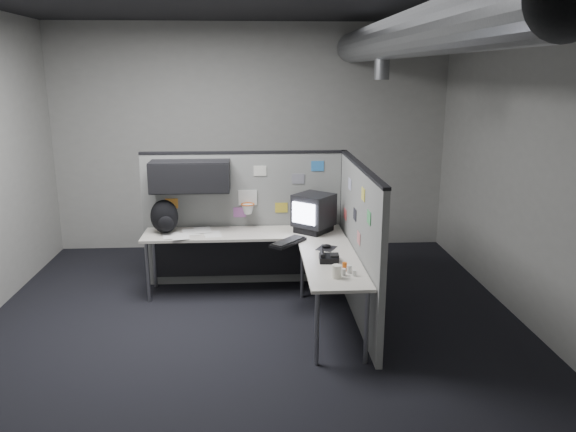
{
  "coord_description": "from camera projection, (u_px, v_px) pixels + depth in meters",
  "views": [
    {
      "loc": [
        0.03,
        -5.27,
        2.54
      ],
      "look_at": [
        0.38,
        0.35,
        1.08
      ],
      "focal_mm": 35.0,
      "sensor_mm": 36.0,
      "label": 1
    }
  ],
  "objects": [
    {
      "name": "desk",
      "position": [
        266.0,
        249.0,
        6.25
      ],
      "size": [
        2.31,
        2.11,
        0.73
      ],
      "color": "beige",
      "rests_on": "ground"
    },
    {
      "name": "keyboard",
      "position": [
        288.0,
        242.0,
        6.05
      ],
      "size": [
        0.43,
        0.47,
        0.04
      ],
      "rotation": [
        0.0,
        0.0,
        0.1
      ],
      "color": "black",
      "rests_on": "desk"
    },
    {
      "name": "partition_right",
      "position": [
        359.0,
        243.0,
        5.79
      ],
      "size": [
        0.07,
        2.23,
        1.63
      ],
      "color": "gray",
      "rests_on": "ground"
    },
    {
      "name": "partition_back",
      "position": [
        231.0,
        205.0,
        6.65
      ],
      "size": [
        2.44,
        0.42,
        1.63
      ],
      "color": "gray",
      "rests_on": "ground"
    },
    {
      "name": "papers",
      "position": [
        192.0,
        234.0,
        6.41
      ],
      "size": [
        0.7,
        0.56,
        0.01
      ],
      "rotation": [
        0.0,
        0.0,
        0.2
      ],
      "color": "white",
      "rests_on": "desk"
    },
    {
      "name": "mouse",
      "position": [
        326.0,
        247.0,
        5.89
      ],
      "size": [
        0.25,
        0.27,
        0.05
      ],
      "rotation": [
        0.0,
        0.0,
        0.3
      ],
      "color": "black",
      "rests_on": "desk"
    },
    {
      "name": "bottles",
      "position": [
        347.0,
        270.0,
        5.16
      ],
      "size": [
        0.14,
        0.17,
        0.09
      ],
      "rotation": [
        0.0,
        0.0,
        0.06
      ],
      "color": "silver",
      "rests_on": "desk"
    },
    {
      "name": "cup",
      "position": [
        337.0,
        271.0,
        5.04
      ],
      "size": [
        0.09,
        0.09,
        0.12
      ],
      "primitive_type": "cylinder",
      "rotation": [
        0.0,
        0.0,
        -0.07
      ],
      "color": "white",
      "rests_on": "desk"
    },
    {
      "name": "phone",
      "position": [
        328.0,
        258.0,
        5.5
      ],
      "size": [
        0.2,
        0.22,
        0.1
      ],
      "rotation": [
        0.0,
        0.0,
        -0.24
      ],
      "color": "black",
      "rests_on": "desk"
    },
    {
      "name": "backpack",
      "position": [
        165.0,
        217.0,
        6.41
      ],
      "size": [
        0.34,
        0.31,
        0.39
      ],
      "rotation": [
        0.0,
        0.0,
        -0.08
      ],
      "color": "black",
      "rests_on": "desk"
    },
    {
      "name": "monitor",
      "position": [
        314.0,
        212.0,
        6.46
      ],
      "size": [
        0.55,
        0.55,
        0.44
      ],
      "rotation": [
        0.0,
        0.0,
        0.09
      ],
      "color": "black",
      "rests_on": "desk"
    },
    {
      "name": "room",
      "position": [
        310.0,
        120.0,
        5.23
      ],
      "size": [
        5.62,
        5.62,
        3.22
      ],
      "color": "black",
      "rests_on": "ground"
    }
  ]
}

